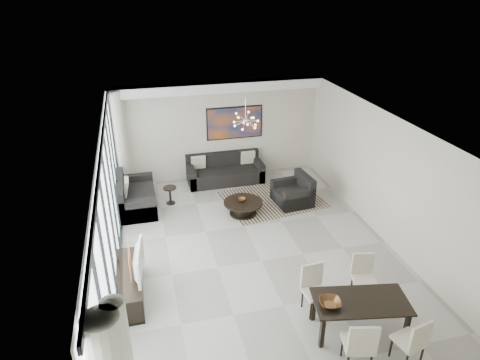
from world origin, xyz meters
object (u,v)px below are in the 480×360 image
object	(u,v)px
sofa_main	(225,173)
dining_table	(360,305)
television	(135,262)
coffee_table	(243,207)
tv_console	(129,284)

from	to	relation	value
sofa_main	dining_table	bearing A→B (deg)	-81.70
sofa_main	television	distance (m)	5.33
television	sofa_main	bearing A→B (deg)	-24.16
television	coffee_table	bearing A→B (deg)	-40.55
coffee_table	sofa_main	xyz separation A→B (m)	(-0.03, 2.02, 0.07)
sofa_main	dining_table	distance (m)	6.47
sofa_main	tv_console	bearing A→B (deg)	-122.45
coffee_table	television	world-z (taller)	television
tv_console	dining_table	size ratio (longest dim) A/B	0.99
television	dining_table	distance (m)	4.07
sofa_main	tv_console	world-z (taller)	sofa_main
television	tv_console	bearing A→B (deg)	70.17
tv_console	dining_table	distance (m)	4.25
tv_console	dining_table	bearing A→B (deg)	-26.64
coffee_table	dining_table	world-z (taller)	dining_table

